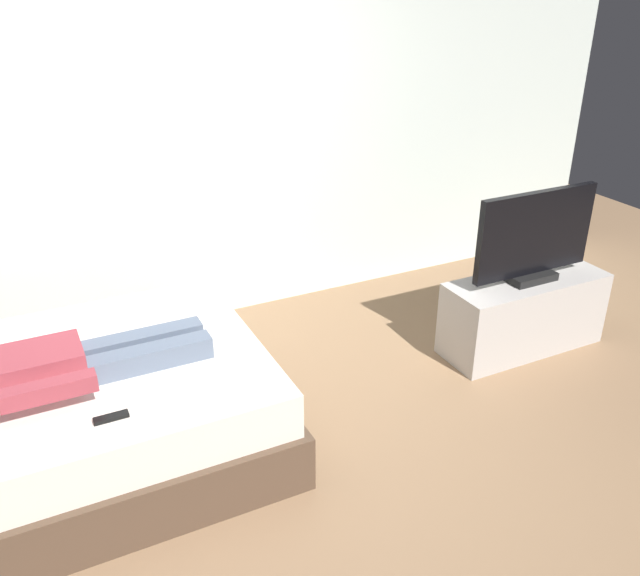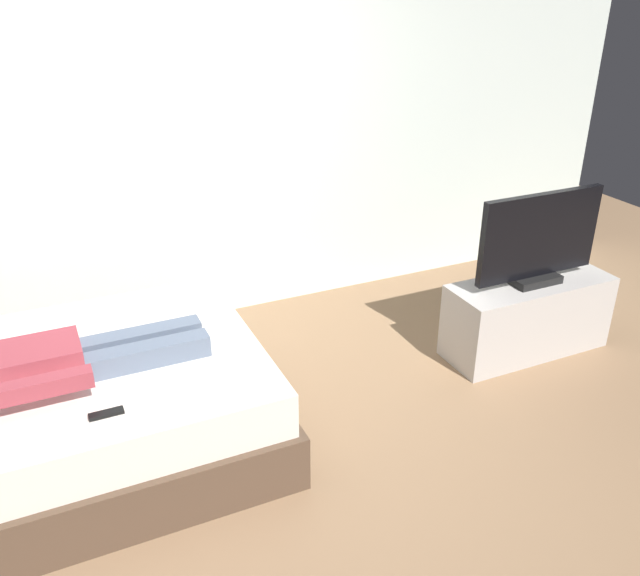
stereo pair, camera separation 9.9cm
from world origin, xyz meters
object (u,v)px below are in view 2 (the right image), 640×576
object	(u,v)px
bed	(63,415)
remote	(106,414)
tv_stand	(527,316)
person	(58,362)
tv	(539,240)

from	to	relation	value
bed	remote	distance (m)	0.60
tv_stand	person	bearing A→B (deg)	179.18
bed	tv_stand	size ratio (longest dim) A/B	1.90
bed	person	xyz separation A→B (m)	(0.03, -0.09, 0.36)
tv_stand	tv	world-z (taller)	tv
remote	tv	bearing A→B (deg)	7.69
bed	tv_stand	distance (m)	2.88
person	tv_stand	distance (m)	2.87
person	remote	size ratio (longest dim) A/B	8.40
bed	person	size ratio (longest dim) A/B	1.66
person	tv_stand	bearing A→B (deg)	-0.82
tv	person	bearing A→B (deg)	179.18
bed	person	world-z (taller)	person
bed	tv_stand	xyz separation A→B (m)	(2.87, -0.13, -0.01)
bed	person	bearing A→B (deg)	-71.84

